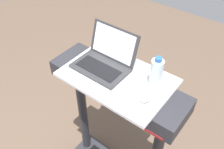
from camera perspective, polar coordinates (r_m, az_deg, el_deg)
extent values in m
cylinder|color=#28282D|center=(2.05, -6.74, -8.82)|extent=(0.07, 0.07, 0.93)
cube|color=#28282D|center=(1.52, 1.16, -2.53)|extent=(0.90, 0.28, 0.11)
cube|color=#0C3F19|center=(1.44, -2.28, -5.68)|extent=(0.24, 0.01, 0.06)
cube|color=maroon|center=(1.47, -2.21, -6.84)|extent=(0.81, 0.00, 0.02)
cube|color=silver|center=(1.47, 1.19, -0.72)|extent=(0.65, 0.43, 0.02)
cube|color=#2D2D30|center=(1.51, -2.77, 1.47)|extent=(0.34, 0.21, 0.02)
cube|color=black|center=(1.49, -3.17, 1.47)|extent=(0.28, 0.12, 0.00)
cube|color=#2D2D30|center=(1.52, 0.40, 7.24)|extent=(0.34, 0.07, 0.20)
cube|color=white|center=(1.52, 0.29, 7.21)|extent=(0.30, 0.06, 0.18)
ellipsoid|color=#B2B2B7|center=(1.34, 8.06, -5.06)|extent=(0.06, 0.10, 0.03)
cylinder|color=silver|center=(1.37, 10.19, 0.12)|extent=(0.07, 0.07, 0.18)
cylinder|color=#2659A5|center=(1.30, 10.72, 3.45)|extent=(0.04, 0.04, 0.02)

